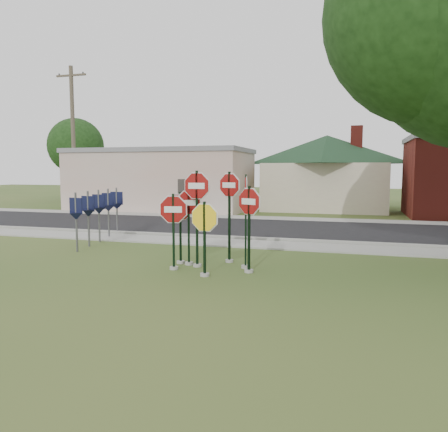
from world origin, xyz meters
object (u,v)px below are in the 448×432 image
(utility_pole_near, at_px, (73,136))
(pedestrian, at_px, (190,199))
(stop_sign_left, at_px, (173,222))
(stop_sign_center, at_px, (197,204))
(stop_sign_yellow, at_px, (205,231))

(utility_pole_near, height_order, pedestrian, utility_pole_near)
(stop_sign_left, relative_size, utility_pole_near, 0.23)
(pedestrian, bearing_deg, utility_pole_near, -12.69)
(stop_sign_center, distance_m, utility_pole_near, 19.62)
(stop_sign_yellow, relative_size, pedestrian, 1.07)
(stop_sign_center, relative_size, stop_sign_left, 1.28)
(stop_sign_yellow, height_order, utility_pole_near, utility_pole_near)
(stop_sign_yellow, xyz_separation_m, stop_sign_left, (-1.07, 0.49, 0.13))
(stop_sign_center, relative_size, pedestrian, 1.48)
(utility_pole_near, distance_m, pedestrian, 9.35)
(stop_sign_yellow, relative_size, utility_pole_near, 0.21)
(stop_sign_center, xyz_separation_m, utility_pole_near, (-13.66, 13.71, 3.19))
(stop_sign_center, xyz_separation_m, stop_sign_left, (-0.50, -0.50, -0.45))
(stop_sign_left, relative_size, pedestrian, 1.16)
(stop_sign_left, xyz_separation_m, pedestrian, (-4.71, 13.59, -0.31))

